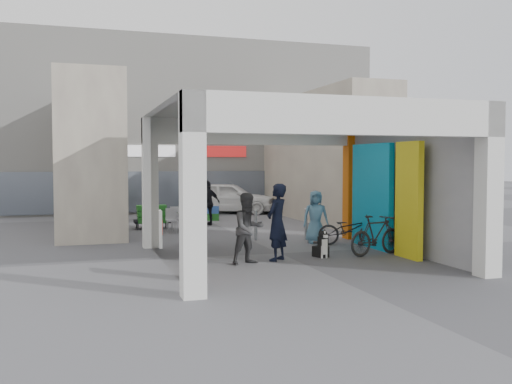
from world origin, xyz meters
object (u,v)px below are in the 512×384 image
object	(u,v)px
bicycle_front	(349,229)
bicycle_rear	(376,235)
man_back_turned	(249,228)
white_van	(229,197)
border_collie	(322,246)
man_with_dog	(277,222)
man_crates	(208,203)
cafe_set	(182,223)
produce_stand	(152,219)
man_elderly	(316,217)

from	to	relation	value
bicycle_front	bicycle_rear	xyz separation A→B (m)	(-0.12, -1.74, 0.06)
man_back_turned	white_van	world-z (taller)	man_back_turned
border_collie	white_van	xyz separation A→B (m)	(0.88, 12.33, 0.43)
bicycle_front	bicycle_rear	bearing A→B (deg)	-163.25
bicycle_front	white_van	size ratio (longest dim) A/B	0.40
man_with_dog	white_van	size ratio (longest dim) A/B	0.43
man_back_turned	man_crates	distance (m)	8.06
man_back_turned	cafe_set	bearing A→B (deg)	77.08
man_crates	produce_stand	bearing A→B (deg)	-3.02
man_crates	man_with_dog	bearing A→B (deg)	75.17
border_collie	bicycle_front	world-z (taller)	bicycle_front
cafe_set	man_elderly	distance (m)	5.09
man_with_dog	produce_stand	bearing A→B (deg)	-118.23
man_crates	bicycle_rear	size ratio (longest dim) A/B	0.98
border_collie	man_with_dog	distance (m)	1.35
border_collie	bicycle_front	distance (m)	2.26
cafe_set	man_with_dog	distance (m)	6.54
border_collie	man_back_turned	world-z (taller)	man_back_turned
cafe_set	bicycle_front	xyz separation A→B (m)	(3.84, -4.68, 0.16)
produce_stand	bicycle_rear	bearing A→B (deg)	-43.98
cafe_set	man_back_turned	size ratio (longest dim) A/B	0.81
cafe_set	border_collie	world-z (taller)	cafe_set
man_with_dog	bicycle_front	distance (m)	3.26
produce_stand	border_collie	size ratio (longest dim) A/B	1.74
man_crates	white_van	bearing A→B (deg)	-127.66
bicycle_rear	man_with_dog	bearing A→B (deg)	75.01
man_with_dog	bicycle_rear	world-z (taller)	man_with_dog
man_with_dog	man_crates	distance (m)	7.81
bicycle_front	border_collie	bearing A→B (deg)	157.60
man_elderly	bicycle_front	bearing A→B (deg)	-32.69
bicycle_front	man_with_dog	bearing A→B (deg)	143.12
man_elderly	bicycle_rear	world-z (taller)	man_elderly
produce_stand	man_with_dog	size ratio (longest dim) A/B	0.68
white_van	produce_stand	bearing A→B (deg)	163.90
man_with_dog	white_van	xyz separation A→B (m)	(2.07, 12.42, -0.19)
border_collie	white_van	world-z (taller)	white_van
man_with_dog	man_elderly	distance (m)	3.17
cafe_set	produce_stand	bearing A→B (deg)	131.96
man_back_turned	bicycle_rear	world-z (taller)	man_back_turned
border_collie	man_elderly	xyz separation A→B (m)	(0.83, 2.34, 0.47)
border_collie	bicycle_rear	bearing A→B (deg)	-23.50
bicycle_front	cafe_set	bearing A→B (deg)	59.99
bicycle_front	man_elderly	bearing A→B (deg)	65.66
produce_stand	white_van	size ratio (longest dim) A/B	0.29
man_back_turned	man_crates	bearing A→B (deg)	68.04
cafe_set	man_elderly	xyz separation A→B (m)	(3.14, -3.98, 0.47)
man_elderly	bicycle_rear	bearing A→B (deg)	-64.32
bicycle_front	produce_stand	bearing A→B (deg)	60.45
produce_stand	man_back_turned	size ratio (longest dim) A/B	0.76
produce_stand	bicycle_front	world-z (taller)	bicycle_front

